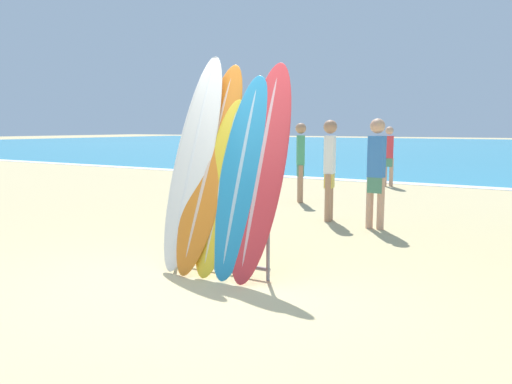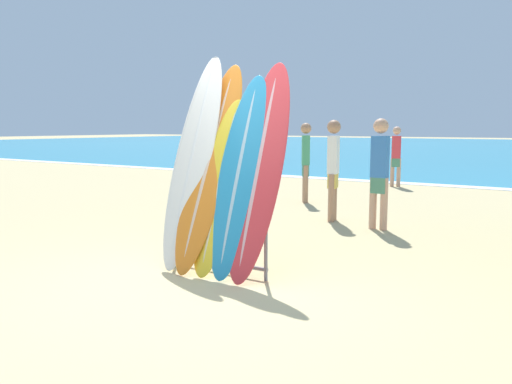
# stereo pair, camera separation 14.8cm
# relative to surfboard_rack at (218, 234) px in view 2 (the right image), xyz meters

# --- Properties ---
(ground_plane) EXTENTS (160.00, 160.00, 0.00)m
(ground_plane) POSITION_rel_surfboard_rack_xyz_m (0.15, -0.49, -0.44)
(ground_plane) COLOR tan
(surfboard_rack) EXTENTS (1.31, 0.04, 0.82)m
(surfboard_rack) POSITION_rel_surfboard_rack_xyz_m (0.00, 0.00, 0.00)
(surfboard_rack) COLOR slate
(surfboard_rack) RESTS_ON ground_plane
(surfboard_slot_0) EXTENTS (0.54, 1.01, 2.53)m
(surfboard_slot_0) POSITION_rel_surfboard_rack_xyz_m (-0.47, 0.14, 0.82)
(surfboard_slot_0) COLOR silver
(surfboard_slot_0) RESTS_ON ground_plane
(surfboard_slot_1) EXTENTS (0.57, 1.16, 2.43)m
(surfboard_slot_1) POSITION_rel_surfboard_rack_xyz_m (-0.23, 0.15, 0.77)
(surfboard_slot_1) COLOR orange
(surfboard_slot_1) RESTS_ON ground_plane
(surfboard_slot_2) EXTENTS (0.53, 0.80, 1.98)m
(surfboard_slot_2) POSITION_rel_surfboard_rack_xyz_m (-0.00, 0.05, 0.55)
(surfboard_slot_2) COLOR yellow
(surfboard_slot_2) RESTS_ON ground_plane
(surfboard_slot_3) EXTENTS (0.56, 0.88, 2.25)m
(surfboard_slot_3) POSITION_rel_surfboard_rack_xyz_m (0.24, 0.08, 0.69)
(surfboard_slot_3) COLOR teal
(surfboard_slot_3) RESTS_ON ground_plane
(surfboard_slot_4) EXTENTS (0.58, 0.93, 2.39)m
(surfboard_slot_4) POSITION_rel_surfboard_rack_xyz_m (0.48, 0.11, 0.75)
(surfboard_slot_4) COLOR red
(surfboard_slot_4) RESTS_ON ground_plane
(person_near_water) EXTENTS (0.27, 0.30, 1.74)m
(person_near_water) POSITION_rel_surfboard_rack_xyz_m (-1.57, 5.31, 0.51)
(person_near_water) COLOR #A87A5B
(person_near_water) RESTS_ON ground_plane
(person_mid_beach) EXTENTS (0.28, 0.22, 1.66)m
(person_mid_beach) POSITION_rel_surfboard_rack_xyz_m (-0.78, 9.26, 0.47)
(person_mid_beach) COLOR tan
(person_mid_beach) RESTS_ON ground_plane
(person_far_left) EXTENTS (0.30, 0.24, 1.79)m
(person_far_left) POSITION_rel_surfboard_rack_xyz_m (0.75, 3.31, 0.53)
(person_far_left) COLOR tan
(person_far_left) RESTS_ON ground_plane
(person_far_right) EXTENTS (0.24, 0.30, 1.77)m
(person_far_right) POSITION_rel_surfboard_rack_xyz_m (-0.17, 3.58, 0.53)
(person_far_right) COLOR #A87A5B
(person_far_right) RESTS_ON ground_plane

